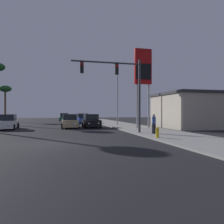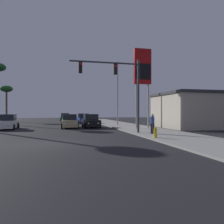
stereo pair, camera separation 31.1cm
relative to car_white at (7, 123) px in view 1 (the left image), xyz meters
name	(u,v)px [view 1 (the left image)]	position (x,y,z in m)	size (l,w,h in m)	color
ground_plane	(49,144)	(4.97, -12.65, -0.76)	(120.00, 120.00, 0.00)	black
sidewalk_right	(137,128)	(14.47, -2.65, -0.70)	(5.00, 60.00, 0.12)	gray
building_gas_station	(200,110)	(22.97, -2.65, 1.40)	(10.30, 8.30, 4.30)	#B2A893
car_white	(7,123)	(0.00, 0.00, 0.00)	(2.04, 4.33, 1.68)	silver
car_blue	(83,119)	(9.63, 10.29, 0.00)	(2.04, 4.34, 1.68)	navy
car_green	(64,117)	(6.85, 20.98, 0.00)	(2.04, 4.33, 1.68)	#195933
car_tan	(70,122)	(6.92, 0.51, 0.00)	(2.04, 4.31, 1.68)	tan
car_black	(91,121)	(9.53, 0.40, 0.00)	(2.04, 4.33, 1.68)	black
traffic_light_mast	(121,81)	(10.90, -8.27, 3.90)	(6.16, 0.36, 6.50)	#38383D
street_lamp	(117,90)	(13.68, 3.48, 4.36)	(1.74, 0.24, 9.00)	#99999E
gas_station_sign	(143,71)	(14.91, -3.41, 5.86)	(2.00, 0.42, 9.00)	#99999E
fire_hydrant	(157,132)	(12.43, -12.23, -0.27)	(0.24, 0.34, 0.76)	gold
pedestrian_on_sidewalk	(154,123)	(13.40, -9.57, 0.27)	(0.34, 0.32, 1.67)	#23232D
palm_tree_far	(5,90)	(-4.78, 21.35, 5.54)	(2.40, 2.40, 7.30)	brown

